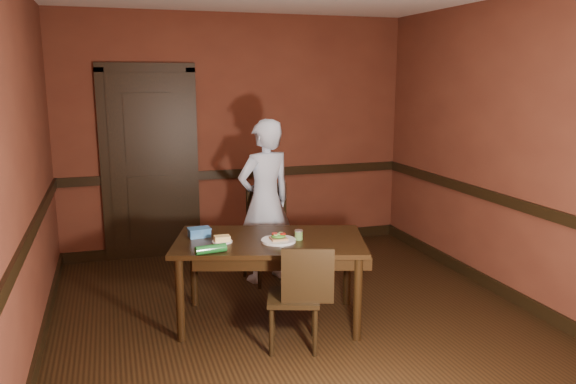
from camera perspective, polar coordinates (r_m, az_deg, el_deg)
floor at (r=4.74m, az=1.32°, el=-13.37°), size 4.00×4.50×0.01m
wall_back at (r=6.50m, az=-5.11°, el=5.82°), size 4.00×0.02×2.70m
wall_front at (r=2.38m, az=19.39°, el=-4.96°), size 4.00×0.02×2.70m
wall_left at (r=4.16m, az=-25.68°, el=1.44°), size 0.02×4.50×2.70m
wall_right at (r=5.34m, az=22.20°, el=3.75°), size 0.02×4.50×2.70m
dado_back at (r=6.54m, az=-5.01°, el=1.89°), size 4.00×0.03×0.10m
dado_left at (r=4.25m, az=-24.94°, el=-4.53°), size 0.03×4.50×0.10m
dado_right at (r=5.40m, az=21.71°, el=-0.99°), size 0.03×4.50×0.10m
baseboard_back at (r=6.74m, az=-4.88°, el=-5.17°), size 4.00×0.03×0.12m
baseboard_left at (r=4.54m, az=-24.01°, el=-14.78°), size 0.03×4.50×0.12m
baseboard_right at (r=5.63m, az=21.07°, el=-9.36°), size 0.03×4.50×0.12m
door at (r=6.36m, az=-13.84°, el=3.05°), size 1.05×0.07×2.20m
dining_table at (r=4.68m, az=-1.85°, el=-8.99°), size 1.70×1.26×0.71m
chair_far at (r=5.58m, az=-1.95°, el=-4.32°), size 0.50×0.50×0.94m
chair_near at (r=4.25m, az=0.56°, el=-10.46°), size 0.48×0.48×0.81m
person at (r=5.50m, az=-2.35°, el=-0.95°), size 0.67×0.54×1.61m
sandwich_plate at (r=4.49m, az=-0.97°, el=-4.83°), size 0.28×0.28×0.07m
sauce_jar at (r=4.54m, az=1.09°, el=-4.37°), size 0.07×0.07×0.08m
cheese_saucer at (r=4.51m, az=-6.71°, el=-4.82°), size 0.16×0.16×0.05m
food_tub at (r=4.67m, az=-9.00°, el=-4.07°), size 0.19×0.14×0.08m
wrapped_veg at (r=4.23m, az=-7.84°, el=-5.76°), size 0.24×0.10×0.07m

